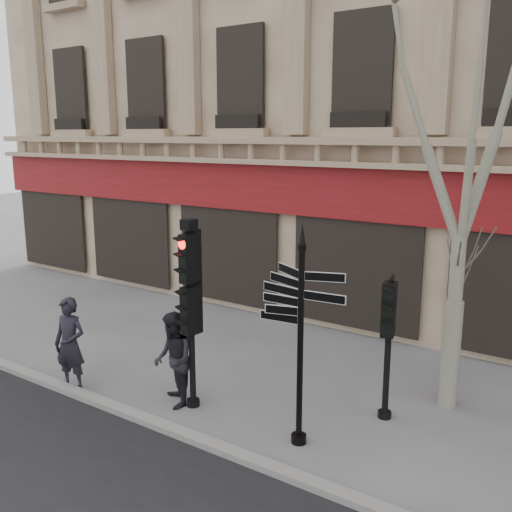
# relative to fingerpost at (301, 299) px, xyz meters

# --- Properties ---
(ground) EXTENTS (80.00, 80.00, 0.00)m
(ground) POSITION_rel_fingerpost_xyz_m (-1.50, 0.44, -2.47)
(ground) COLOR #5C5D61
(ground) RESTS_ON ground
(kerb) EXTENTS (80.00, 0.25, 0.12)m
(kerb) POSITION_rel_fingerpost_xyz_m (-1.50, -0.96, -2.41)
(kerb) COLOR gray
(kerb) RESTS_ON ground
(building) EXTENTS (28.00, 15.52, 18.00)m
(building) POSITION_rel_fingerpost_xyz_m (-1.50, 12.92, 6.52)
(building) COLOR tan
(building) RESTS_ON ground
(fingerpost) EXTENTS (1.65, 1.65, 3.68)m
(fingerpost) POSITION_rel_fingerpost_xyz_m (0.00, 0.00, 0.00)
(fingerpost) COLOR black
(fingerpost) RESTS_ON ground
(traffic_signal_main) EXTENTS (0.41, 0.31, 3.55)m
(traffic_signal_main) POSITION_rel_fingerpost_xyz_m (-2.30, 0.02, -0.23)
(traffic_signal_main) COLOR black
(traffic_signal_main) RESTS_ON ground
(traffic_signal_secondary) EXTENTS (0.48, 0.39, 2.53)m
(traffic_signal_secondary) POSITION_rel_fingerpost_xyz_m (0.85, 1.62, -0.71)
(traffic_signal_secondary) COLOR black
(traffic_signal_secondary) RESTS_ON ground
(plane_tree) EXTENTS (2.98, 2.98, 7.91)m
(plane_tree) POSITION_rel_fingerpost_xyz_m (1.64, 2.73, 3.08)
(plane_tree) COLOR gray
(plane_tree) RESTS_ON ground
(pedestrian_a) EXTENTS (0.77, 0.60, 1.89)m
(pedestrian_a) POSITION_rel_fingerpost_xyz_m (-4.76, -0.80, -1.52)
(pedestrian_a) COLOR black
(pedestrian_a) RESTS_ON ground
(pedestrian_b) EXTENTS (1.11, 1.09, 1.80)m
(pedestrian_b) POSITION_rel_fingerpost_xyz_m (-2.62, -0.15, -1.57)
(pedestrian_b) COLOR black
(pedestrian_b) RESTS_ON ground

